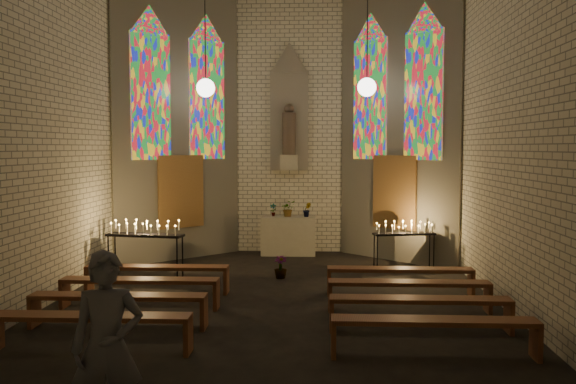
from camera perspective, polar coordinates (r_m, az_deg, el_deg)
The scene contains 18 objects.
floor at distance 11.46m, azimuth -1.26°, elevation -10.14°, with size 12.00×12.00×0.00m, color black.
room at distance 14.50m, azimuth -0.35°, elevation 7.63°, with size 8.22×12.43×7.00m.
altar at distance 16.71m, azimuth 0.04°, elevation -3.90°, with size 1.40×0.60×1.00m, color beige.
flower_vase_left at distance 16.74m, azimuth -1.34°, elevation -1.59°, with size 0.18×0.12×0.33m, color #4C723F.
flower_vase_center at distance 16.64m, azimuth 0.01°, elevation -1.49°, with size 0.37×0.32×0.41m, color #4C723F.
flower_vase_right at distance 16.57m, azimuth 1.71°, elevation -1.57°, with size 0.21×0.17×0.38m, color #4C723F.
aisle_flower_pot at distance 13.77m, azimuth -0.67°, elevation -6.70°, with size 0.27×0.27×0.48m, color #4C723F.
votive_stand_left at distance 13.86m, azimuth -12.59°, elevation -3.39°, with size 1.69×0.65×1.21m.
votive_stand_right at distance 14.92m, azimuth 10.29°, elevation -3.38°, with size 1.46×0.61×1.05m.
pew_left_0 at distance 12.66m, azimuth -11.55°, elevation -6.87°, with size 2.74×0.39×0.53m.
pew_right_0 at distance 12.38m, azimuth 9.91°, elevation -7.10°, with size 2.74×0.39×0.53m.
pew_left_1 at distance 11.53m, azimuth -13.03°, elevation -7.97°, with size 2.74×0.39×0.53m.
pew_right_1 at distance 11.21m, azimuth 10.68°, elevation -8.27°, with size 2.74×0.39×0.53m.
pew_left_2 at distance 10.41m, azimuth -14.84°, elevation -9.30°, with size 2.74×0.39×0.53m.
pew_right_2 at distance 10.06m, azimuth 11.64°, elevation -9.72°, with size 2.74×0.39×0.53m.
pew_left_3 at distance 9.31m, azimuth -17.11°, elevation -10.94°, with size 2.74×0.39×0.53m.
pew_right_3 at distance 8.91m, azimuth 12.86°, elevation -11.53°, with size 2.74×0.39×0.53m.
visitor at distance 6.44m, azimuth -15.75°, elevation -13.16°, with size 0.67×0.44×1.83m, color #52545E.
Camera 1 is at (0.77, -11.08, 2.80)m, focal length 40.00 mm.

